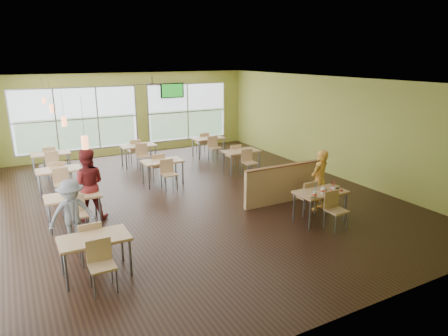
{
  "coord_description": "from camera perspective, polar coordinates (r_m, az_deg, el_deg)",
  "views": [
    {
      "loc": [
        -4.25,
        -9.74,
        3.83
      ],
      "look_at": [
        0.43,
        -1.1,
        1.06
      ],
      "focal_mm": 32.0,
      "sensor_mm": 36.0,
      "label": 1
    }
  ],
  "objects": [
    {
      "name": "window_bays",
      "position": [
        13.12,
        -21.04,
        4.37
      ],
      "size": [
        9.24,
        10.24,
        2.38
      ],
      "color": "white",
      "rests_on": "room"
    },
    {
      "name": "cup_red_near",
      "position": [
        9.7,
        15.13,
        -2.94
      ],
      "size": [
        0.08,
        0.08,
        0.3
      ],
      "color": "white",
      "rests_on": "main_table"
    },
    {
      "name": "wrapper_left",
      "position": [
        9.23,
        12.62,
        -3.99
      ],
      "size": [
        0.2,
        0.19,
        0.04
      ],
      "primitive_type": "ellipsoid",
      "rotation": [
        0.0,
        0.0,
        -0.22
      ],
      "color": "#A58650",
      "rests_on": "main_table"
    },
    {
      "name": "wrapper_right",
      "position": [
        9.64,
        15.25,
        -3.34
      ],
      "size": [
        0.13,
        0.12,
        0.03
      ],
      "primitive_type": "ellipsoid",
      "rotation": [
        0.0,
        0.0,
        -0.07
      ],
      "color": "#A58650",
      "rests_on": "main_table"
    },
    {
      "name": "ketchup_cup",
      "position": [
        9.82,
        16.46,
        -3.1
      ],
      "size": [
        0.06,
        0.06,
        0.03
      ],
      "primitive_type": "cylinder",
      "color": "#A41107",
      "rests_on": "main_table"
    },
    {
      "name": "pendant_lights",
      "position": [
        10.55,
        -22.69,
        7.06
      ],
      "size": [
        0.11,
        7.31,
        0.86
      ],
      "color": "#2D2119",
      "rests_on": "ceiling"
    },
    {
      "name": "cup_red_far",
      "position": [
        9.66,
        15.38,
        -3.04
      ],
      "size": [
        0.08,
        0.08,
        0.3
      ],
      "color": "white",
      "rests_on": "main_table"
    },
    {
      "name": "half_wall_divider",
      "position": [
        10.81,
        8.48,
        -2.22
      ],
      "size": [
        2.4,
        0.14,
        1.04
      ],
      "color": "tan",
      "rests_on": "floor"
    },
    {
      "name": "main_table",
      "position": [
        9.73,
        13.61,
        -3.9
      ],
      "size": [
        1.22,
        1.52,
        0.87
      ],
      "color": "tan",
      "rests_on": "floor"
    },
    {
      "name": "dining_tables",
      "position": [
        12.31,
        -12.4,
        0.32
      ],
      "size": [
        6.92,
        8.72,
        0.87
      ],
      "color": "tan",
      "rests_on": "floor"
    },
    {
      "name": "man_plaid",
      "position": [
        10.4,
        13.46,
        -1.72
      ],
      "size": [
        0.66,
        0.53,
        1.57
      ],
      "primitive_type": "imported",
      "rotation": [
        0.0,
        0.0,
        3.43
      ],
      "color": "#CA5816",
      "rests_on": "floor"
    },
    {
      "name": "patron_maroon",
      "position": [
        10.01,
        -18.95,
        -2.29
      ],
      "size": [
        0.98,
        0.84,
        1.75
      ],
      "primitive_type": "imported",
      "rotation": [
        0.0,
        0.0,
        2.9
      ],
      "color": "maroon",
      "rests_on": "floor"
    },
    {
      "name": "cup_yellow",
      "position": [
        9.52,
        13.9,
        -3.13
      ],
      "size": [
        0.1,
        0.1,
        0.36
      ],
      "color": "white",
      "rests_on": "main_table"
    },
    {
      "name": "room",
      "position": [
        10.85,
        -4.79,
        3.85
      ],
      "size": [
        12.0,
        12.04,
        3.2
      ],
      "color": "black",
      "rests_on": "ground"
    },
    {
      "name": "tv_backwall",
      "position": [
        16.82,
        -7.41,
        10.92
      ],
      "size": [
        1.0,
        0.07,
        0.6
      ],
      "color": "black",
      "rests_on": "wall_back"
    },
    {
      "name": "patron_grey",
      "position": [
        8.73,
        -20.84,
        -6.13
      ],
      "size": [
        0.95,
        0.56,
        1.46
      ],
      "primitive_type": "imported",
      "rotation": [
        0.0,
        0.0,
        0.02
      ],
      "color": "slate",
      "rests_on": "floor"
    },
    {
      "name": "ceiling_fan",
      "position": [
        13.45,
        -10.2,
        11.75
      ],
      "size": [
        1.25,
        1.25,
        0.29
      ],
      "color": "#2D2119",
      "rests_on": "ceiling"
    },
    {
      "name": "wrapper_mid",
      "position": [
        9.77,
        13.97,
        -2.93
      ],
      "size": [
        0.25,
        0.23,
        0.06
      ],
      "primitive_type": "ellipsoid",
      "rotation": [
        0.0,
        0.0,
        -0.11
      ],
      "color": "#A58650",
      "rests_on": "main_table"
    },
    {
      "name": "food_basket",
      "position": [
        9.98,
        15.57,
        -2.62
      ],
      "size": [
        0.24,
        0.24,
        0.05
      ],
      "color": "black",
      "rests_on": "main_table"
    },
    {
      "name": "cup_blue",
      "position": [
        9.24,
        12.85,
        -3.66
      ],
      "size": [
        0.1,
        0.1,
        0.35
      ],
      "color": "white",
      "rests_on": "main_table"
    }
  ]
}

